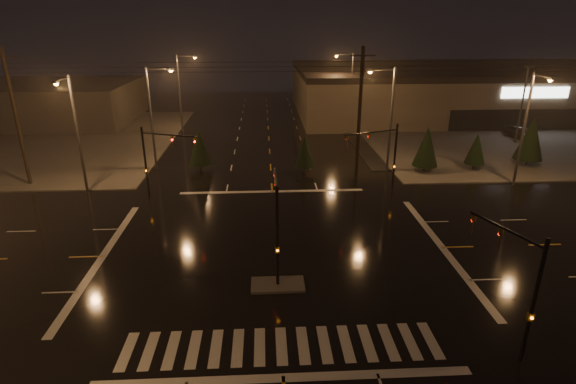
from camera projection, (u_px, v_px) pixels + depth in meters
name	position (u px, v px, depth m)	size (l,w,h in m)	color
ground	(276.00, 252.00, 29.05)	(140.00, 140.00, 0.00)	black
sidewalk_ne	(499.00, 135.00, 58.53)	(36.00, 36.00, 0.12)	#494641
sidewalk_nw	(26.00, 141.00, 55.48)	(36.00, 36.00, 0.12)	#494641
median_island	(278.00, 285.00, 25.29)	(3.00, 1.60, 0.15)	#494641
crosswalk	(281.00, 346.00, 20.65)	(15.00, 2.60, 0.01)	beige
stop_bar_near	(283.00, 378.00, 18.78)	(16.00, 0.50, 0.01)	beige
stop_bar_far	(272.00, 191.00, 39.30)	(16.00, 0.50, 0.01)	beige
parking_lot	(545.00, 138.00, 56.93)	(50.00, 24.00, 0.08)	black
retail_building	(484.00, 88.00, 72.35)	(60.20, 28.30, 7.20)	brown
commercial_block	(28.00, 103.00, 65.44)	(30.00, 18.00, 5.60)	#443F3C
signal_mast_median	(277.00, 218.00, 24.84)	(0.25, 4.59, 6.00)	black
signal_mast_ne	(385.00, 151.00, 37.63)	(4.84, 1.86, 6.00)	black
signal_mast_nw	(156.00, 154.00, 36.66)	(4.84, 1.86, 6.00)	black
signal_mast_se	(521.00, 278.00, 19.15)	(1.55, 3.87, 6.00)	black
streetlight_1	(154.00, 112.00, 43.19)	(2.77, 0.32, 10.00)	#38383A
streetlight_2	(181.00, 88.00, 58.12)	(2.77, 0.32, 10.00)	#38383A
streetlight_3	(388.00, 113.00, 42.47)	(2.77, 0.32, 10.00)	#38383A
streetlight_4	(350.00, 85.00, 61.12)	(2.77, 0.32, 10.00)	#38383A
streetlight_5	(75.00, 128.00, 36.59)	(0.32, 2.77, 10.00)	#38383A
streetlight_6	(527.00, 123.00, 38.53)	(0.32, 2.77, 10.00)	#38383A
utility_pole_0	(16.00, 118.00, 38.79)	(2.20, 0.32, 12.00)	black
utility_pole_1	(359.00, 114.00, 40.32)	(2.20, 0.32, 12.00)	black
conifer_0	(427.00, 146.00, 43.43)	(2.45, 2.45, 4.52)	black
conifer_1	(476.00, 148.00, 44.22)	(1.97, 1.97, 3.77)	black
conifer_2	(531.00, 138.00, 45.41)	(2.80, 2.80, 5.08)	black
conifer_3	(199.00, 147.00, 43.90)	(2.24, 2.24, 4.20)	black
conifer_4	(305.00, 151.00, 43.25)	(1.94, 1.94, 3.73)	black
car_parked	(520.00, 132.00, 56.55)	(2.02, 5.03, 1.71)	black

